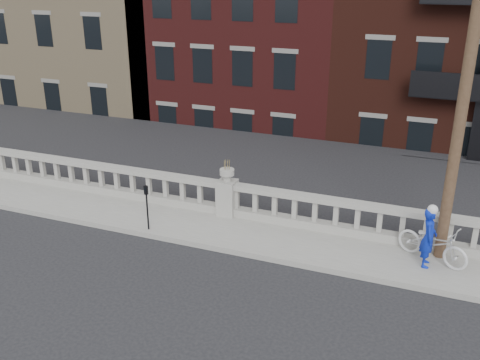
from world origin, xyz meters
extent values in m
plane|color=black|center=(0.00, 0.00, 0.00)|extent=(120.00, 120.00, 0.00)
cube|color=gray|center=(0.00, 3.00, 0.07)|extent=(32.00, 2.20, 0.15)
cube|color=gray|center=(0.00, 3.95, 0.28)|extent=(28.00, 0.34, 0.25)
cube|color=gray|center=(0.00, 3.95, 1.10)|extent=(28.00, 0.34, 0.16)
cube|color=gray|center=(0.00, 3.95, 0.70)|extent=(0.55, 0.55, 1.10)
cylinder|color=gray|center=(0.00, 3.95, 1.35)|extent=(0.24, 0.24, 0.20)
cylinder|color=gray|center=(0.00, 3.95, 1.53)|extent=(0.44, 0.44, 0.18)
cube|color=#605E59|center=(0.00, 4.30, -2.42)|extent=(36.00, 0.50, 5.15)
cube|color=black|center=(0.00, 25.95, -5.25)|extent=(80.00, 44.00, 0.50)
cube|color=#595651|center=(-2.00, 8.45, -3.00)|extent=(16.00, 7.00, 4.00)
cube|color=tan|center=(-17.00, 20.95, 5.00)|extent=(18.00, 16.00, 20.00)
cube|color=#451413|center=(-4.00, 19.95, 2.00)|extent=(10.00, 14.00, 14.00)
cube|color=#35140E|center=(6.00, 19.95, 2.75)|extent=(10.00, 14.00, 15.50)
cylinder|color=#422D1E|center=(6.20, 3.60, 5.15)|extent=(0.28, 0.28, 10.00)
cylinder|color=black|center=(-1.73, 2.15, 0.70)|extent=(0.05, 0.05, 1.10)
cube|color=black|center=(-1.73, 2.15, 1.38)|extent=(0.10, 0.08, 0.26)
cube|color=black|center=(-1.73, 2.10, 1.42)|extent=(0.06, 0.01, 0.08)
imported|color=silver|center=(6.00, 3.27, 0.65)|extent=(2.01, 1.40, 1.00)
imported|color=#0B21AA|center=(5.88, 2.98, 0.94)|extent=(0.41, 0.59, 1.57)
camera|label=1|loc=(5.82, -9.82, 7.22)|focal=40.00mm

